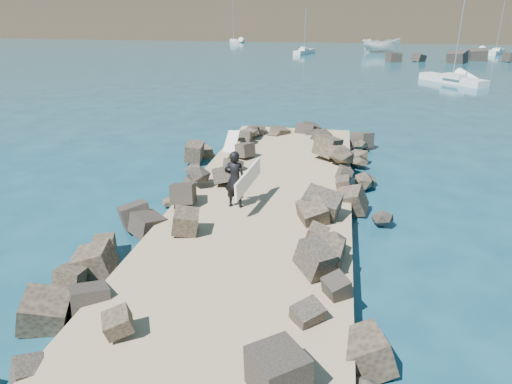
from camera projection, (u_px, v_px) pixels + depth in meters
ground at (261, 222)px, 15.66m from camera, size 800.00×800.00×0.00m
jetty at (250, 241)px, 13.73m from camera, size 6.00×26.00×0.60m
riprap_left at (164, 221)px, 14.60m from camera, size 2.60×22.00×1.00m
riprap_right at (348, 236)px, 13.62m from camera, size 2.60×22.00×1.00m
surfboard_resting at (232, 144)px, 20.90m from camera, size 0.75×2.19×0.07m
boat_imported at (381, 45)px, 74.83m from camera, size 6.52×3.53×2.39m
surfer_with_board at (237, 179)px, 15.02m from camera, size 1.01×2.40×1.95m
sailboat_d at (496, 52)px, 73.28m from camera, size 4.37×6.61×8.10m
sailboat_e at (234, 42)px, 95.03m from camera, size 3.36×7.45×8.75m
sailboat_b at (304, 52)px, 73.32m from camera, size 3.16×5.79×7.03m
sailboat_c at (452, 79)px, 44.68m from camera, size 5.61×6.69×8.67m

